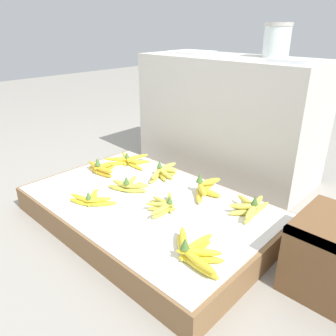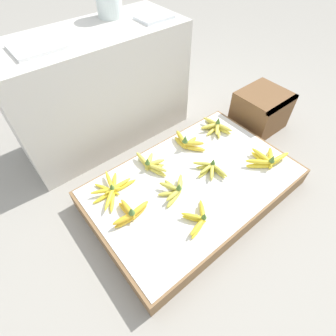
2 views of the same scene
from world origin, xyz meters
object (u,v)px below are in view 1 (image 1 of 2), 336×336
banana_bunch_middle_midright (164,205)px  glass_jar (277,40)px  banana_bunch_back_midleft (163,172)px  banana_bunch_back_right (250,208)px  banana_bunch_front_midleft (91,199)px  banana_bunch_middle_left (101,168)px  banana_bunch_middle_midleft (129,185)px  banana_bunch_back_midright (205,188)px  banana_bunch_back_left (128,160)px  foam_tray_white (191,52)px  banana_bunch_front_right (194,252)px

banana_bunch_middle_midright → glass_jar: size_ratio=1.15×
banana_bunch_back_midleft → banana_bunch_back_right: 0.55m
banana_bunch_front_midleft → banana_bunch_middle_left: (-0.25, 0.24, 0.01)m
banana_bunch_middle_midleft → banana_bunch_back_midright: (0.31, 0.23, 0.01)m
banana_bunch_back_left → banana_bunch_back_right: 0.83m
banana_bunch_back_left → glass_jar: bearing=53.2°
glass_jar → foam_tray_white: glass_jar is taller
banana_bunch_front_midleft → banana_bunch_back_right: size_ratio=0.87×
banana_bunch_back_midleft → banana_bunch_front_right: bearing=-36.6°
glass_jar → banana_bunch_back_right: bearing=-65.6°
banana_bunch_front_right → banana_bunch_back_right: 0.42m
banana_bunch_front_right → glass_jar: 1.33m
banana_bunch_front_midleft → glass_jar: (0.28, 1.13, 0.67)m
banana_bunch_back_right → banana_bunch_back_left: bearing=-179.1°
banana_bunch_back_midright → banana_bunch_back_right: banana_bunch_back_midright is taller
banana_bunch_front_right → banana_bunch_middle_left: same height
banana_bunch_front_right → banana_bunch_back_midleft: banana_bunch_front_right is taller
banana_bunch_front_right → banana_bunch_back_midleft: 0.71m
banana_bunch_middle_left → foam_tray_white: (0.02, 0.75, 0.58)m
banana_bunch_back_right → banana_bunch_middle_midleft: bearing=-157.7°
banana_bunch_middle_midright → banana_bunch_back_right: (0.30, 0.25, 0.00)m
banana_bunch_back_midleft → banana_bunch_middle_midright: bearing=-45.2°
banana_bunch_middle_left → banana_bunch_middle_midleft: bearing=-5.0°
banana_bunch_back_left → banana_bunch_back_right: banana_bunch_back_right is taller
banana_bunch_back_left → banana_bunch_back_right: (0.83, 0.01, 0.00)m
banana_bunch_back_right → banana_bunch_front_right: bearing=-87.5°
banana_bunch_front_midleft → glass_jar: 1.34m
banana_bunch_back_left → foam_tray_white: (0.01, 0.56, 0.59)m
banana_bunch_middle_left → banana_bunch_middle_midright: banana_bunch_middle_left is taller
banana_bunch_front_midleft → banana_bunch_front_right: (0.60, 0.03, 0.01)m
banana_bunch_back_left → foam_tray_white: size_ratio=1.11×
banana_bunch_middle_midright → banana_bunch_back_left: size_ratio=0.78×
banana_bunch_front_midleft → foam_tray_white: (-0.23, 0.99, 0.59)m
banana_bunch_front_midleft → foam_tray_white: size_ratio=0.82×
banana_bunch_middle_left → banana_bunch_back_midright: banana_bunch_back_midright is taller
banana_bunch_middle_midright → banana_bunch_middle_left: bearing=175.7°
banana_bunch_back_midright → banana_bunch_back_right: 0.26m
banana_bunch_front_right → banana_bunch_back_left: (-0.85, 0.41, -0.01)m
banana_bunch_front_right → banana_bunch_back_midright: (-0.28, 0.42, 0.00)m
banana_bunch_back_midleft → foam_tray_white: (-0.27, 0.54, 0.59)m
banana_bunch_back_midright → banana_bunch_front_right: bearing=-56.6°
banana_bunch_back_left → banana_bunch_front_right: bearing=-25.5°
banana_bunch_middle_left → banana_bunch_middle_midright: (0.54, -0.04, -0.01)m
banana_bunch_middle_midleft → glass_jar: glass_jar is taller
banana_bunch_back_midleft → foam_tray_white: bearing=116.3°
banana_bunch_middle_midleft → banana_bunch_middle_midright: size_ratio=0.97×
banana_bunch_back_midright → foam_tray_white: bearing=135.8°
banana_bunch_back_midright → glass_jar: bearing=94.4°
banana_bunch_front_midleft → banana_bunch_middle_left: banana_bunch_middle_left is taller
banana_bunch_middle_midright → foam_tray_white: size_ratio=0.86×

